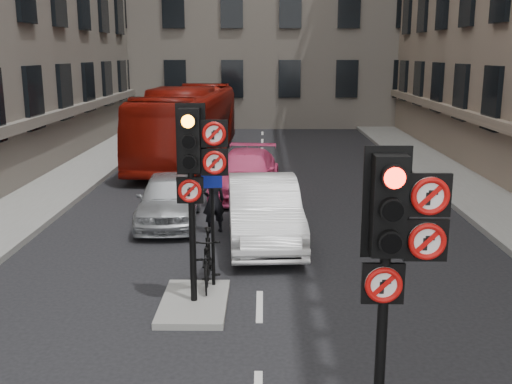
{
  "coord_description": "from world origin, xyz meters",
  "views": [
    {
      "loc": [
        0.06,
        -5.2,
        4.55
      ],
      "look_at": [
        -0.04,
        3.11,
        2.6
      ],
      "focal_mm": 42.0,
      "sensor_mm": 36.0,
      "label": 1
    }
  ],
  "objects_px": {
    "car_silver": "(169,199)",
    "motorcycle": "(208,259)",
    "signal_far": "(196,161)",
    "motorcyclist": "(214,201)",
    "info_sign": "(212,213)",
    "car_white": "(264,211)",
    "car_pink": "(246,173)",
    "signal_near": "(395,239)",
    "bus_red": "(188,124)"
  },
  "relations": [
    {
      "from": "car_silver",
      "to": "motorcycle",
      "type": "distance_m",
      "value": 4.75
    },
    {
      "from": "signal_far",
      "to": "car_silver",
      "type": "height_order",
      "value": "signal_far"
    },
    {
      "from": "car_silver",
      "to": "motorcyclist",
      "type": "bearing_deg",
      "value": -37.72
    },
    {
      "from": "motorcycle",
      "to": "info_sign",
      "type": "distance_m",
      "value": 1.07
    },
    {
      "from": "car_white",
      "to": "car_silver",
      "type": "bearing_deg",
      "value": 143.59
    },
    {
      "from": "signal_far",
      "to": "car_pink",
      "type": "height_order",
      "value": "signal_far"
    },
    {
      "from": "info_sign",
      "to": "signal_near",
      "type": "bearing_deg",
      "value": -75.55
    },
    {
      "from": "signal_far",
      "to": "car_silver",
      "type": "relative_size",
      "value": 0.9
    },
    {
      "from": "signal_near",
      "to": "motorcyclist",
      "type": "height_order",
      "value": "signal_near"
    },
    {
      "from": "car_white",
      "to": "info_sign",
      "type": "height_order",
      "value": "info_sign"
    },
    {
      "from": "signal_far",
      "to": "info_sign",
      "type": "xyz_separation_m",
      "value": [
        0.21,
        0.74,
        -1.12
      ]
    },
    {
      "from": "car_white",
      "to": "motorcyclist",
      "type": "bearing_deg",
      "value": 145.74
    },
    {
      "from": "motorcycle",
      "to": "info_sign",
      "type": "height_order",
      "value": "info_sign"
    },
    {
      "from": "signal_far",
      "to": "car_silver",
      "type": "bearing_deg",
      "value": 104.15
    },
    {
      "from": "car_white",
      "to": "motorcyclist",
      "type": "height_order",
      "value": "motorcyclist"
    },
    {
      "from": "signal_far",
      "to": "motorcyclist",
      "type": "xyz_separation_m",
      "value": [
        -0.1,
        4.64,
        -1.87
      ]
    },
    {
      "from": "bus_red",
      "to": "car_pink",
      "type": "bearing_deg",
      "value": -62.86
    },
    {
      "from": "signal_far",
      "to": "info_sign",
      "type": "height_order",
      "value": "signal_far"
    },
    {
      "from": "signal_near",
      "to": "bus_red",
      "type": "xyz_separation_m",
      "value": [
        -4.63,
        19.1,
        -1.01
      ]
    },
    {
      "from": "signal_far",
      "to": "bus_red",
      "type": "xyz_separation_m",
      "value": [
        -2.03,
        15.1,
        -1.13
      ]
    },
    {
      "from": "car_silver",
      "to": "car_pink",
      "type": "relative_size",
      "value": 0.83
    },
    {
      "from": "signal_near",
      "to": "car_silver",
      "type": "distance_m",
      "value": 10.5
    },
    {
      "from": "bus_red",
      "to": "motorcycle",
      "type": "distance_m",
      "value": 14.28
    },
    {
      "from": "car_pink",
      "to": "car_silver",
      "type": "bearing_deg",
      "value": -115.1
    },
    {
      "from": "motorcycle",
      "to": "car_silver",
      "type": "bearing_deg",
      "value": 104.89
    },
    {
      "from": "signal_near",
      "to": "motorcyclist",
      "type": "bearing_deg",
      "value": 107.33
    },
    {
      "from": "motorcyclist",
      "to": "info_sign",
      "type": "relative_size",
      "value": 0.74
    },
    {
      "from": "signal_far",
      "to": "car_pink",
      "type": "bearing_deg",
      "value": 86.14
    },
    {
      "from": "motorcyclist",
      "to": "info_sign",
      "type": "xyz_separation_m",
      "value": [
        0.31,
        -3.9,
        0.75
      ]
    },
    {
      "from": "car_silver",
      "to": "car_pink",
      "type": "distance_m",
      "value": 3.96
    },
    {
      "from": "car_silver",
      "to": "car_pink",
      "type": "bearing_deg",
      "value": 56.33
    },
    {
      "from": "car_silver",
      "to": "bus_red",
      "type": "xyz_separation_m",
      "value": [
        -0.63,
        9.58,
        0.9
      ]
    },
    {
      "from": "motorcycle",
      "to": "motorcyclist",
      "type": "relative_size",
      "value": 1.11
    },
    {
      "from": "signal_near",
      "to": "info_sign",
      "type": "height_order",
      "value": "signal_near"
    },
    {
      "from": "info_sign",
      "to": "car_pink",
      "type": "bearing_deg",
      "value": 75.01
    },
    {
      "from": "motorcycle",
      "to": "signal_far",
      "type": "bearing_deg",
      "value": -97.55
    },
    {
      "from": "signal_far",
      "to": "motorcycle",
      "type": "relative_size",
      "value": 1.93
    },
    {
      "from": "signal_near",
      "to": "motorcycle",
      "type": "relative_size",
      "value": 1.93
    },
    {
      "from": "signal_far",
      "to": "car_pink",
      "type": "xyz_separation_m",
      "value": [
        0.6,
        8.94,
        -2.01
      ]
    },
    {
      "from": "car_white",
      "to": "car_pink",
      "type": "distance_m",
      "value": 5.08
    },
    {
      "from": "motorcycle",
      "to": "info_sign",
      "type": "xyz_separation_m",
      "value": [
        0.14,
        -0.27,
        1.02
      ]
    },
    {
      "from": "signal_near",
      "to": "signal_far",
      "type": "height_order",
      "value": "signal_far"
    },
    {
      "from": "car_silver",
      "to": "motorcycle",
      "type": "bearing_deg",
      "value": -75.4
    },
    {
      "from": "motorcycle",
      "to": "car_pink",
      "type": "bearing_deg",
      "value": 83.07
    },
    {
      "from": "car_silver",
      "to": "signal_far",
      "type": "bearing_deg",
      "value": -79.28
    },
    {
      "from": "car_silver",
      "to": "car_white",
      "type": "height_order",
      "value": "car_white"
    },
    {
      "from": "signal_near",
      "to": "car_pink",
      "type": "xyz_separation_m",
      "value": [
        -2.0,
        12.94,
        -1.89
      ]
    },
    {
      "from": "signal_near",
      "to": "motorcyclist",
      "type": "xyz_separation_m",
      "value": [
        -2.7,
        8.64,
        -1.75
      ]
    },
    {
      "from": "bus_red",
      "to": "motorcyclist",
      "type": "height_order",
      "value": "bus_red"
    },
    {
      "from": "car_pink",
      "to": "info_sign",
      "type": "xyz_separation_m",
      "value": [
        -0.39,
        -8.2,
        0.88
      ]
    }
  ]
}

